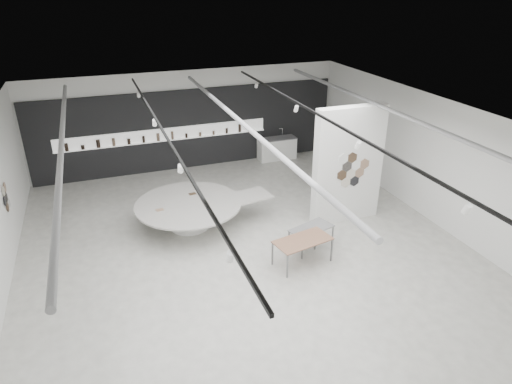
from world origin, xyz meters
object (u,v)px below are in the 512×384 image
object	(u,v)px
sample_table_wood	(303,242)
kitchen_counter	(277,149)
display_island	(191,211)
partition_column	(348,165)
sample_table_stone	(311,230)

from	to	relation	value
sample_table_wood	kitchen_counter	size ratio (longest dim) A/B	1.02
display_island	sample_table_wood	bearing A→B (deg)	-61.56
partition_column	display_island	distance (m)	4.91
sample_table_wood	sample_table_stone	size ratio (longest dim) A/B	1.20
display_island	sample_table_stone	bearing A→B (deg)	-48.88
sample_table_wood	kitchen_counter	world-z (taller)	kitchen_counter
partition_column	sample_table_wood	distance (m)	3.14
partition_column	kitchen_counter	bearing A→B (deg)	89.93
partition_column	sample_table_stone	distance (m)	2.44
kitchen_counter	sample_table_stone	bearing A→B (deg)	-104.94
kitchen_counter	sample_table_wood	bearing A→B (deg)	-107.81
sample_table_wood	kitchen_counter	xyz separation A→B (m)	(2.31, 7.34, -0.20)
sample_table_wood	sample_table_stone	distance (m)	0.82
sample_table_stone	kitchen_counter	xyz separation A→B (m)	(1.75, 6.74, -0.13)
sample_table_wood	sample_table_stone	bearing A→B (deg)	47.40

